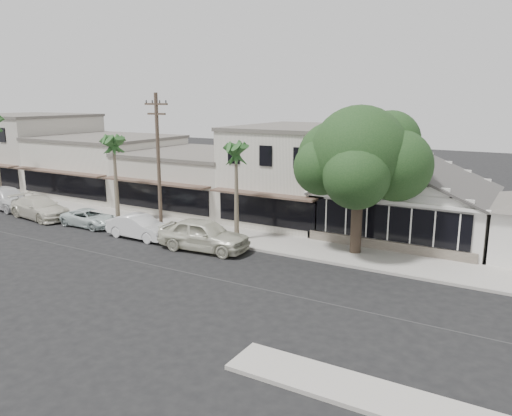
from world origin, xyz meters
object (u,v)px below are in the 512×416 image
Objects in this scene: car_2 at (90,218)px; car_1 at (140,227)px; car_0 at (204,235)px; shade_tree at (360,157)px; car_3 at (40,208)px; utility_pole at (158,160)px; car_4 at (7,198)px.

car_1 is at bearing -95.16° from car_2.
car_0 is 9.85m from shade_tree.
car_0 reaches higher than car_2.
car_3 is at bearing 89.33° from car_1.
utility_pole is 1.65× the size of car_4.
car_0 and car_4 have the same top height.
car_3 is at bearing -172.23° from utility_pole.
car_4 is 28.35m from shade_tree.
car_0 is 1.00× the size of car_4.
car_4 is (-15.00, 0.94, 0.19)m from car_1.
car_0 is 10.02m from car_2.
car_2 is 18.80m from shade_tree.
car_1 is 1.05× the size of car_2.
shade_tree is at bearing -74.33° from car_3.
utility_pole is 12.70m from shade_tree.
car_4 is at bearing 88.30° from car_3.
car_1 reaches higher than car_2.
car_3 is at bearing -92.02° from car_4.
utility_pole is 1.65× the size of car_0.
utility_pole is at bearing -169.78° from shade_tree.
shade_tree reaches higher than car_0.
car_4 reaches higher than car_3.
car_1 is 15.03m from car_4.
car_2 is (-5.35, -1.18, -4.19)m from utility_pole.
utility_pole is at bearing -11.43° from car_1.
car_2 is at bearing -80.83° from car_3.
shade_tree is (12.48, 2.25, 0.70)m from utility_pole.
car_1 is 10.00m from car_3.
shade_tree reaches higher than car_1.
car_2 is 5.01m from car_3.
car_3 is (-10.00, 0.22, 0.06)m from car_1.
car_4 is (-10.00, 0.50, 0.33)m from car_2.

